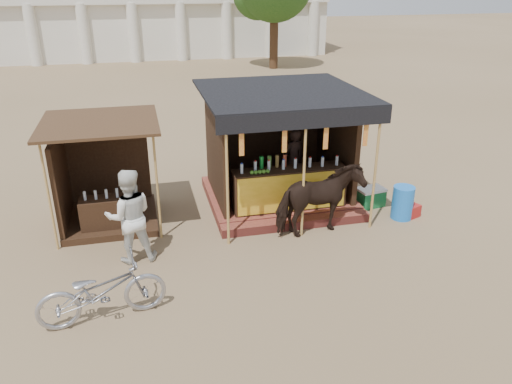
{
  "coord_description": "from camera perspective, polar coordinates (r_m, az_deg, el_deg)",
  "views": [
    {
      "loc": [
        -2.19,
        -7.47,
        5.17
      ],
      "look_at": [
        0.0,
        1.6,
        1.1
      ],
      "focal_mm": 35.0,
      "sensor_mm": 36.0,
      "label": 1
    }
  ],
  "objects": [
    {
      "name": "secondary_stall",
      "position": [
        11.59,
        -17.4,
        0.55
      ],
      "size": [
        2.4,
        2.4,
        2.38
      ],
      "color": "#322012",
      "rests_on": "ground"
    },
    {
      "name": "red_crate",
      "position": [
        12.15,
        17.16,
        -1.99
      ],
      "size": [
        0.47,
        0.48,
        0.29
      ],
      "primitive_type": "cube",
      "rotation": [
        0.0,
        0.0,
        0.38
      ],
      "color": "#A21D1B",
      "rests_on": "ground"
    },
    {
      "name": "bystander",
      "position": [
        9.81,
        -14.25,
        -2.71
      ],
      "size": [
        0.96,
        0.77,
        1.89
      ],
      "primitive_type": "imported",
      "rotation": [
        0.0,
        0.0,
        3.2
      ],
      "color": "silver",
      "rests_on": "ground"
    },
    {
      "name": "cow",
      "position": [
        10.63,
        7.23,
        -1.02
      ],
      "size": [
        1.98,
        1.19,
        1.56
      ],
      "primitive_type": "imported",
      "rotation": [
        0.0,
        0.0,
        1.77
      ],
      "color": "black",
      "rests_on": "ground"
    },
    {
      "name": "motorbike",
      "position": [
        8.48,
        -17.22,
        -10.74
      ],
      "size": [
        2.13,
        1.02,
        1.07
      ],
      "primitive_type": "imported",
      "rotation": [
        0.0,
        0.0,
        1.72
      ],
      "color": "#9B9DA4",
      "rests_on": "ground"
    },
    {
      "name": "main_stall",
      "position": [
        12.03,
        2.76,
        3.36
      ],
      "size": [
        3.6,
        3.61,
        2.78
      ],
      "color": "brown",
      "rests_on": "ground"
    },
    {
      "name": "blue_barrel",
      "position": [
        11.9,
        16.41,
        -1.16
      ],
      "size": [
        0.64,
        0.64,
        0.77
      ],
      "primitive_type": "cylinder",
      "rotation": [
        0.0,
        0.0,
        0.41
      ],
      "color": "blue",
      "rests_on": "ground"
    },
    {
      "name": "cooler",
      "position": [
        12.4,
        12.96,
        -0.54
      ],
      "size": [
        0.71,
        0.54,
        0.46
      ],
      "color": "#176A34",
      "rests_on": "ground"
    },
    {
      "name": "ground",
      "position": [
        9.34,
        2.34,
        -10.05
      ],
      "size": [
        120.0,
        120.0,
        0.0
      ],
      "primitive_type": "plane",
      "color": "#846B4C",
      "rests_on": "ground"
    }
  ]
}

